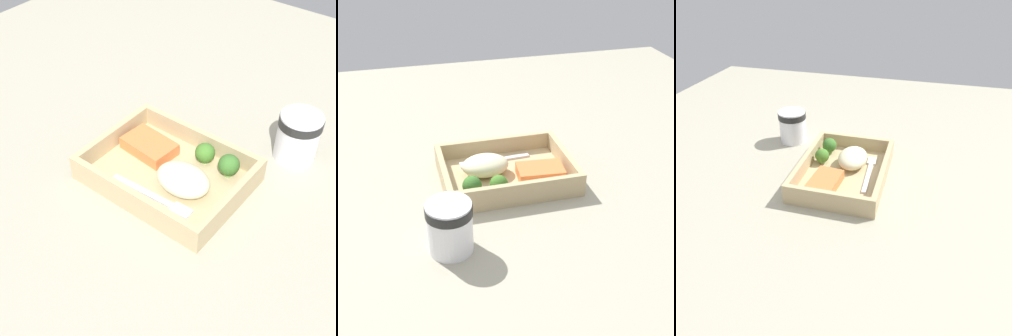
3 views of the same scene
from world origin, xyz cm
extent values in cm
cube|color=#A19C87|center=(0.00, 0.00, -1.00)|extent=(160.00, 160.00, 2.00)
cube|color=tan|center=(0.00, 0.00, 0.60)|extent=(27.33, 20.67, 1.20)
cube|color=tan|center=(0.00, -9.74, 3.05)|extent=(27.33, 1.20, 3.71)
cube|color=tan|center=(0.00, 9.74, 3.05)|extent=(27.33, 1.20, 3.71)
cube|color=tan|center=(-13.07, 0.00, 3.05)|extent=(1.20, 18.27, 3.71)
cube|color=tan|center=(13.07, 0.00, 3.05)|extent=(1.20, 18.27, 3.71)
cube|color=orange|center=(-6.63, 2.85, 2.39)|extent=(10.07, 7.06, 2.37)
ellipsoid|color=beige|center=(4.19, -1.20, 3.32)|extent=(9.87, 7.30, 4.23)
cylinder|color=#7EA75C|center=(3.21, 6.68, 1.79)|extent=(1.39, 1.39, 1.17)
sphere|color=#417628|center=(3.21, 6.68, 3.38)|extent=(3.66, 3.66, 3.66)
cylinder|color=#759D57|center=(8.48, 6.30, 1.91)|extent=(1.45, 1.45, 1.42)
sphere|color=#3A6D29|center=(8.48, 6.30, 3.67)|extent=(3.82, 3.82, 3.82)
cube|color=silver|center=(-0.74, -6.09, 1.42)|extent=(12.44, 1.79, 0.44)
cube|color=silver|center=(7.15, -5.65, 1.42)|extent=(3.52, 2.38, 0.44)
cylinder|color=white|center=(14.80, 19.42, 4.66)|extent=(7.67, 7.67, 9.32)
cylinder|color=black|center=(14.80, 19.42, 8.08)|extent=(7.90, 7.90, 1.68)
camera|label=1|loc=(36.97, -47.28, 58.26)|focal=50.00mm
camera|label=2|loc=(21.56, 81.50, 52.91)|focal=50.00mm
camera|label=3|loc=(-65.00, -17.45, 46.43)|focal=35.00mm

